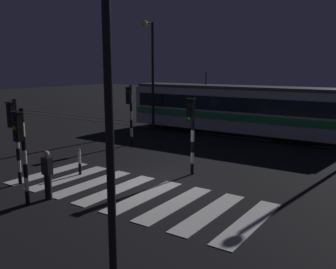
{
  "coord_description": "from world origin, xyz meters",
  "views": [
    {
      "loc": [
        8.36,
        -11.3,
        4.51
      ],
      "look_at": [
        -1.19,
        2.64,
        1.4
      ],
      "focal_mm": 39.83,
      "sensor_mm": 36.0,
      "label": 1
    }
  ],
  "objects_px": {
    "traffic_light_kerb_mid_left": "(21,142)",
    "street_lamp_trackside_left": "(151,63)",
    "traffic_light_corner_far_left": "(130,106)",
    "street_lamp_near_kerb": "(99,45)",
    "tram": "(235,109)",
    "traffic_light_corner_near_left": "(14,129)",
    "bollard_island_edge": "(80,162)",
    "traffic_light_median_centre": "(192,123)",
    "pedestrian_waiting_at_kerb": "(47,174)"
  },
  "relations": [
    {
      "from": "street_lamp_trackside_left",
      "to": "bollard_island_edge",
      "type": "distance_m",
      "value": 11.71
    },
    {
      "from": "street_lamp_near_kerb",
      "to": "bollard_island_edge",
      "type": "height_order",
      "value": "street_lamp_near_kerb"
    },
    {
      "from": "street_lamp_trackside_left",
      "to": "traffic_light_corner_far_left",
      "type": "bearing_deg",
      "value": -67.71
    },
    {
      "from": "tram",
      "to": "bollard_island_edge",
      "type": "relative_size",
      "value": 13.44
    },
    {
      "from": "traffic_light_median_centre",
      "to": "pedestrian_waiting_at_kerb",
      "type": "height_order",
      "value": "traffic_light_median_centre"
    },
    {
      "from": "tram",
      "to": "bollard_island_edge",
      "type": "height_order",
      "value": "tram"
    },
    {
      "from": "traffic_light_corner_near_left",
      "to": "bollard_island_edge",
      "type": "xyz_separation_m",
      "value": [
        1.01,
        2.24,
        -1.62
      ]
    },
    {
      "from": "traffic_light_corner_far_left",
      "to": "traffic_light_median_centre",
      "type": "distance_m",
      "value": 6.78
    },
    {
      "from": "traffic_light_corner_near_left",
      "to": "traffic_light_median_centre",
      "type": "xyz_separation_m",
      "value": [
        4.85,
        4.89,
        0.02
      ]
    },
    {
      "from": "traffic_light_corner_near_left",
      "to": "pedestrian_waiting_at_kerb",
      "type": "distance_m",
      "value": 2.68
    },
    {
      "from": "pedestrian_waiting_at_kerb",
      "to": "street_lamp_near_kerb",
      "type": "bearing_deg",
      "value": -26.22
    },
    {
      "from": "traffic_light_kerb_mid_left",
      "to": "traffic_light_median_centre",
      "type": "relative_size",
      "value": 0.96
    },
    {
      "from": "street_lamp_near_kerb",
      "to": "traffic_light_corner_far_left",
      "type": "bearing_deg",
      "value": 127.94
    },
    {
      "from": "traffic_light_kerb_mid_left",
      "to": "traffic_light_corner_far_left",
      "type": "distance_m",
      "value": 9.78
    },
    {
      "from": "traffic_light_kerb_mid_left",
      "to": "street_lamp_trackside_left",
      "type": "height_order",
      "value": "street_lamp_trackside_left"
    },
    {
      "from": "traffic_light_corner_far_left",
      "to": "pedestrian_waiting_at_kerb",
      "type": "relative_size",
      "value": 2.02
    },
    {
      "from": "traffic_light_median_centre",
      "to": "street_lamp_trackside_left",
      "type": "relative_size",
      "value": 0.44
    },
    {
      "from": "traffic_light_kerb_mid_left",
      "to": "street_lamp_trackside_left",
      "type": "relative_size",
      "value": 0.43
    },
    {
      "from": "traffic_light_corner_near_left",
      "to": "street_lamp_near_kerb",
      "type": "height_order",
      "value": "street_lamp_near_kerb"
    },
    {
      "from": "traffic_light_corner_far_left",
      "to": "traffic_light_median_centre",
      "type": "relative_size",
      "value": 1.04
    },
    {
      "from": "traffic_light_kerb_mid_left",
      "to": "tram",
      "type": "height_order",
      "value": "tram"
    },
    {
      "from": "tram",
      "to": "traffic_light_corner_near_left",
      "type": "bearing_deg",
      "value": -99.56
    },
    {
      "from": "traffic_light_corner_far_left",
      "to": "pedestrian_waiting_at_kerb",
      "type": "bearing_deg",
      "value": -67.81
    },
    {
      "from": "traffic_light_corner_far_left",
      "to": "street_lamp_trackside_left",
      "type": "bearing_deg",
      "value": 112.29
    },
    {
      "from": "traffic_light_median_centre",
      "to": "traffic_light_kerb_mid_left",
      "type": "bearing_deg",
      "value": -114.49
    },
    {
      "from": "tram",
      "to": "bollard_island_edge",
      "type": "distance_m",
      "value": 12.41
    },
    {
      "from": "traffic_light_corner_far_left",
      "to": "pedestrian_waiting_at_kerb",
      "type": "height_order",
      "value": "traffic_light_corner_far_left"
    },
    {
      "from": "traffic_light_kerb_mid_left",
      "to": "street_lamp_near_kerb",
      "type": "xyz_separation_m",
      "value": [
        5.31,
        -1.73,
        2.8
      ]
    },
    {
      "from": "street_lamp_trackside_left",
      "to": "street_lamp_near_kerb",
      "type": "relative_size",
      "value": 0.95
    },
    {
      "from": "traffic_light_corner_near_left",
      "to": "street_lamp_near_kerb",
      "type": "distance_m",
      "value": 8.41
    },
    {
      "from": "traffic_light_median_centre",
      "to": "bollard_island_edge",
      "type": "relative_size",
      "value": 2.99
    },
    {
      "from": "tram",
      "to": "bollard_island_edge",
      "type": "bearing_deg",
      "value": -96.68
    },
    {
      "from": "pedestrian_waiting_at_kerb",
      "to": "bollard_island_edge",
      "type": "bearing_deg",
      "value": 116.47
    },
    {
      "from": "traffic_light_kerb_mid_left",
      "to": "street_lamp_trackside_left",
      "type": "bearing_deg",
      "value": 110.29
    },
    {
      "from": "traffic_light_corner_far_left",
      "to": "tram",
      "type": "height_order",
      "value": "tram"
    },
    {
      "from": "bollard_island_edge",
      "to": "pedestrian_waiting_at_kerb",
      "type": "bearing_deg",
      "value": -63.53
    },
    {
      "from": "street_lamp_trackside_left",
      "to": "street_lamp_near_kerb",
      "type": "height_order",
      "value": "street_lamp_near_kerb"
    },
    {
      "from": "traffic_light_corner_near_left",
      "to": "pedestrian_waiting_at_kerb",
      "type": "relative_size",
      "value": 1.93
    },
    {
      "from": "street_lamp_trackside_left",
      "to": "pedestrian_waiting_at_kerb",
      "type": "distance_m",
      "value": 14.39
    },
    {
      "from": "traffic_light_kerb_mid_left",
      "to": "tram",
      "type": "xyz_separation_m",
      "value": [
        0.34,
        15.67,
        -0.36
      ]
    },
    {
      "from": "pedestrian_waiting_at_kerb",
      "to": "traffic_light_kerb_mid_left",
      "type": "bearing_deg",
      "value": -105.27
    },
    {
      "from": "street_lamp_near_kerb",
      "to": "traffic_light_kerb_mid_left",
      "type": "bearing_deg",
      "value": 161.91
    },
    {
      "from": "traffic_light_corner_far_left",
      "to": "street_lamp_trackside_left",
      "type": "relative_size",
      "value": 0.46
    },
    {
      "from": "traffic_light_corner_far_left",
      "to": "pedestrian_waiting_at_kerb",
      "type": "xyz_separation_m",
      "value": [
        3.45,
        -8.45,
        -1.4
      ]
    },
    {
      "from": "traffic_light_corner_far_left",
      "to": "tram",
      "type": "relative_size",
      "value": 0.23
    },
    {
      "from": "traffic_light_corner_near_left",
      "to": "street_lamp_trackside_left",
      "type": "distance_m",
      "value": 13.05
    },
    {
      "from": "street_lamp_near_kerb",
      "to": "traffic_light_median_centre",
      "type": "bearing_deg",
      "value": 108.18
    },
    {
      "from": "traffic_light_corner_near_left",
      "to": "street_lamp_trackside_left",
      "type": "xyz_separation_m",
      "value": [
        -2.93,
        12.46,
        2.53
      ]
    },
    {
      "from": "tram",
      "to": "pedestrian_waiting_at_kerb",
      "type": "distance_m",
      "value": 14.92
    },
    {
      "from": "traffic_light_median_centre",
      "to": "tram",
      "type": "height_order",
      "value": "tram"
    }
  ]
}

